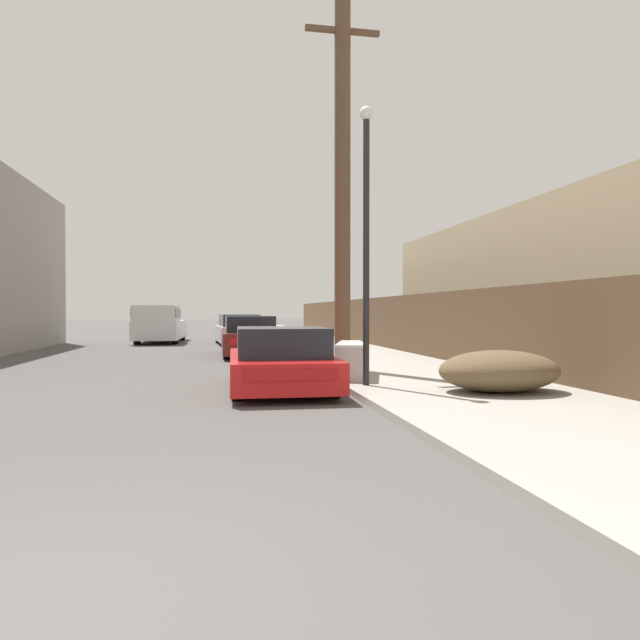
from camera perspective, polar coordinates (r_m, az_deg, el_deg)
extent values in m
plane|color=#4F4C49|center=(3.38, -26.66, -25.45)|extent=(220.00, 220.00, 0.00)
cube|color=#9E998E|center=(26.81, -0.77, -2.21)|extent=(4.20, 63.00, 0.12)
cube|color=white|center=(11.97, 3.29, -4.06)|extent=(1.10, 1.87, 0.69)
cube|color=white|center=(11.94, 3.29, -2.33)|extent=(1.05, 1.79, 0.03)
cube|color=#333335|center=(12.48, 4.20, -2.07)|extent=(0.09, 0.20, 0.02)
cube|color=gray|center=(12.22, 3.36, -2.17)|extent=(0.62, 0.25, 0.01)
cube|color=gray|center=(11.68, 3.22, -2.31)|extent=(0.62, 0.25, 0.01)
cube|color=red|center=(10.99, -4.01, -4.84)|extent=(1.99, 4.08, 0.53)
cube|color=black|center=(10.59, -3.85, -2.18)|extent=(1.67, 1.98, 0.53)
cube|color=#B21414|center=(8.97, -2.92, -5.53)|extent=(1.47, 0.07, 0.19)
cylinder|color=black|center=(12.21, -8.37, -4.74)|extent=(0.22, 0.61, 0.61)
cylinder|color=black|center=(12.33, -0.68, -4.68)|extent=(0.22, 0.61, 0.61)
cylinder|color=black|center=(9.72, -8.26, -6.18)|extent=(0.22, 0.61, 0.61)
cylinder|color=black|center=(9.87, 1.39, -6.06)|extent=(0.22, 0.61, 0.61)
cube|color=#5B1E19|center=(19.51, -7.12, -2.12)|extent=(1.82, 4.67, 0.67)
cube|color=black|center=(19.30, -7.09, -0.37)|extent=(1.56, 2.61, 0.53)
cube|color=#B21414|center=(17.17, -6.70, -2.13)|extent=(1.41, 0.03, 0.23)
cylinder|color=black|center=(20.93, -9.47, -2.33)|extent=(0.20, 0.67, 0.67)
cylinder|color=black|center=(21.01, -5.19, -2.31)|extent=(0.20, 0.67, 0.67)
cylinder|color=black|center=(18.05, -9.36, -2.83)|extent=(0.20, 0.67, 0.67)
cylinder|color=black|center=(18.14, -4.40, -2.81)|extent=(0.20, 0.67, 0.67)
cube|color=silver|center=(26.10, -8.17, -1.36)|extent=(2.17, 4.76, 0.68)
cube|color=black|center=(25.89, -8.13, -0.04)|extent=(1.77, 2.70, 0.53)
cube|color=#B21414|center=(23.77, -7.58, -1.29)|extent=(1.44, 0.13, 0.24)
cylinder|color=black|center=(27.46, -10.16, -1.58)|extent=(0.25, 0.68, 0.67)
cylinder|color=black|center=(27.62, -6.82, -1.56)|extent=(0.25, 0.68, 0.67)
cylinder|color=black|center=(24.60, -9.69, -1.86)|extent=(0.25, 0.68, 0.67)
cylinder|color=black|center=(24.78, -5.96, -1.83)|extent=(0.25, 0.68, 0.67)
cube|color=silver|center=(28.72, -15.60, -0.92)|extent=(2.18, 5.69, 0.84)
cube|color=silver|center=(27.17, -16.01, 0.63)|extent=(1.96, 2.59, 0.73)
cube|color=black|center=(27.17, -16.01, 0.67)|extent=(2.00, 2.54, 0.40)
cylinder|color=black|center=(26.90, -14.28, -1.49)|extent=(0.29, 0.82, 0.82)
cylinder|color=black|center=(27.12, -17.82, -1.48)|extent=(0.29, 0.82, 0.82)
cylinder|color=black|center=(30.37, -13.61, -1.22)|extent=(0.29, 0.82, 0.82)
cylinder|color=black|center=(30.57, -16.75, -1.22)|extent=(0.29, 0.82, 0.82)
cylinder|color=brown|center=(13.94, 2.26, 13.64)|extent=(0.38, 0.38, 8.92)
cube|color=brown|center=(15.13, 2.27, 26.93)|extent=(1.80, 0.12, 0.12)
cylinder|color=#232326|center=(10.69, 4.64, 6.68)|extent=(0.12, 0.12, 4.92)
sphere|color=white|center=(11.25, 4.66, 19.91)|extent=(0.26, 0.26, 0.26)
ellipsoid|color=brown|center=(10.25, 17.49, -4.88)|extent=(2.11, 1.53, 0.71)
cube|color=brown|center=(23.81, 5.25, -0.13)|extent=(0.08, 37.38, 1.94)
cube|color=tan|center=(20.60, 24.04, 3.09)|extent=(6.00, 17.26, 4.65)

